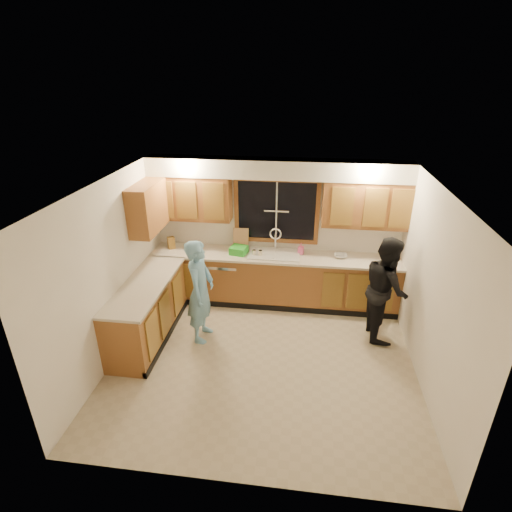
{
  "coord_description": "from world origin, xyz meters",
  "views": [
    {
      "loc": [
        0.5,
        -4.51,
        3.74
      ],
      "look_at": [
        -0.18,
        0.65,
        1.32
      ],
      "focal_mm": 28.0,
      "sensor_mm": 36.0,
      "label": 1
    }
  ],
  "objects": [
    {
      "name": "countertop_back",
      "position": [
        0.0,
        1.58,
        0.9
      ],
      "size": [
        4.2,
        0.63,
        0.04
      ],
      "primitive_type": "cube",
      "color": "beige",
      "rests_on": "base_cabinets_back"
    },
    {
      "name": "upper_cabinets_right",
      "position": [
        1.43,
        1.73,
        1.83
      ],
      "size": [
        1.35,
        0.33,
        0.75
      ],
      "primitive_type": "cube",
      "color": "#965B2B",
      "rests_on": "wall_back"
    },
    {
      "name": "wall_back",
      "position": [
        0.0,
        1.9,
        1.25
      ],
      "size": [
        4.2,
        0.0,
        4.2
      ],
      "primitive_type": "plane",
      "rotation": [
        1.57,
        0.0,
        0.0
      ],
      "color": "white",
      "rests_on": "ground"
    },
    {
      "name": "upper_cabinets_return",
      "position": [
        -1.94,
        1.12,
        1.83
      ],
      "size": [
        0.33,
        0.9,
        0.75
      ],
      "primitive_type": "cube",
      "color": "#965B2B",
      "rests_on": "wall_left"
    },
    {
      "name": "can_left",
      "position": [
        -0.33,
        1.51,
        0.97
      ],
      "size": [
        0.06,
        0.06,
        0.11
      ],
      "primitive_type": "cylinder",
      "rotation": [
        0.0,
        0.0,
        -0.07
      ],
      "color": "beige",
      "rests_on": "countertop_back"
    },
    {
      "name": "countertop_left",
      "position": [
        -1.79,
        0.35,
        0.9
      ],
      "size": [
        0.63,
        1.9,
        0.04
      ],
      "primitive_type": "cube",
      "color": "beige",
      "rests_on": "base_cabinets_left"
    },
    {
      "name": "window_frame",
      "position": [
        0.0,
        1.89,
        1.6
      ],
      "size": [
        1.44,
        0.03,
        1.14
      ],
      "color": "black",
      "rests_on": "wall_back"
    },
    {
      "name": "woman",
      "position": [
        1.73,
        0.87,
        0.81
      ],
      "size": [
        0.68,
        0.84,
        1.62
      ],
      "primitive_type": "imported",
      "rotation": [
        0.0,
        0.0,
        1.66
      ],
      "color": "black",
      "rests_on": "floor"
    },
    {
      "name": "base_cabinets_back",
      "position": [
        0.0,
        1.6,
        0.44
      ],
      "size": [
        4.2,
        0.6,
        0.88
      ],
      "primitive_type": "cube",
      "color": "#965B2B",
      "rests_on": "ground"
    },
    {
      "name": "soap_bottle",
      "position": [
        0.44,
        1.69,
        1.02
      ],
      "size": [
        0.11,
        0.11,
        0.19
      ],
      "primitive_type": "imported",
      "rotation": [
        0.0,
        0.0,
        -0.26
      ],
      "color": "#F55D99",
      "rests_on": "countertop_back"
    },
    {
      "name": "man",
      "position": [
        -0.98,
        0.43,
        0.8
      ],
      "size": [
        0.41,
        0.61,
        1.61
      ],
      "primitive_type": "imported",
      "rotation": [
        0.0,
        0.0,
        1.52
      ],
      "color": "#74B3DC",
      "rests_on": "floor"
    },
    {
      "name": "upper_cabinets_left",
      "position": [
        -1.43,
        1.73,
        1.83
      ],
      "size": [
        1.35,
        0.33,
        0.75
      ],
      "primitive_type": "cube",
      "color": "#965B2B",
      "rests_on": "wall_back"
    },
    {
      "name": "cutting_board",
      "position": [
        -0.61,
        1.82,
        1.1
      ],
      "size": [
        0.27,
        0.1,
        0.35
      ],
      "primitive_type": "cube",
      "rotation": [
        -0.21,
        0.0,
        0.03
      ],
      "color": "tan",
      "rests_on": "countertop_back"
    },
    {
      "name": "ceiling",
      "position": [
        0.0,
        0.0,
        2.5
      ],
      "size": [
        4.2,
        4.2,
        0.0
      ],
      "primitive_type": "plane",
      "rotation": [
        3.14,
        0.0,
        0.0
      ],
      "color": "silver"
    },
    {
      "name": "wall_right",
      "position": [
        2.1,
        0.0,
        1.25
      ],
      "size": [
        0.0,
        3.8,
        3.8
      ],
      "primitive_type": "plane",
      "rotation": [
        1.57,
        0.0,
        -1.57
      ],
      "color": "white",
      "rests_on": "ground"
    },
    {
      "name": "soffit",
      "position": [
        0.0,
        1.72,
        2.35
      ],
      "size": [
        4.2,
        0.35,
        0.3
      ],
      "primitive_type": "cube",
      "color": "silver",
      "rests_on": "wall_back"
    },
    {
      "name": "wall_left",
      "position": [
        -2.1,
        0.0,
        1.25
      ],
      "size": [
        0.0,
        3.8,
        3.8
      ],
      "primitive_type": "plane",
      "rotation": [
        1.57,
        0.0,
        1.57
      ],
      "color": "white",
      "rests_on": "ground"
    },
    {
      "name": "sink",
      "position": [
        0.0,
        1.6,
        0.86
      ],
      "size": [
        0.86,
        0.52,
        0.57
      ],
      "color": "silver",
      "rests_on": "countertop_back"
    },
    {
      "name": "base_cabinets_left",
      "position": [
        -1.8,
        0.35,
        0.44
      ],
      "size": [
        0.6,
        1.9,
        0.88
      ],
      "primitive_type": "cube",
      "color": "#965B2B",
      "rests_on": "ground"
    },
    {
      "name": "stove",
      "position": [
        -1.8,
        -0.22,
        0.45
      ],
      "size": [
        0.58,
        0.75,
        0.9
      ],
      "primitive_type": "cube",
      "color": "white",
      "rests_on": "floor"
    },
    {
      "name": "can_right",
      "position": [
        -0.22,
        1.5,
        0.98
      ],
      "size": [
        0.06,
        0.06,
        0.11
      ],
      "primitive_type": "cylinder",
      "rotation": [
        0.0,
        0.0,
        0.02
      ],
      "color": "beige",
      "rests_on": "countertop_back"
    },
    {
      "name": "dishwasher",
      "position": [
        -0.85,
        1.59,
        0.41
      ],
      "size": [
        0.6,
        0.56,
        0.82
      ],
      "primitive_type": "cube",
      "color": "white",
      "rests_on": "floor"
    },
    {
      "name": "bowl",
      "position": [
        1.1,
        1.64,
        0.95
      ],
      "size": [
        0.23,
        0.23,
        0.05
      ],
      "primitive_type": "imported",
      "rotation": [
        0.0,
        0.0,
        -0.05
      ],
      "color": "silver",
      "rests_on": "countertop_back"
    },
    {
      "name": "floor",
      "position": [
        0.0,
        0.0,
        0.0
      ],
      "size": [
        4.2,
        4.2,
        0.0
      ],
      "primitive_type": "plane",
      "color": "#BAAA8F",
      "rests_on": "ground"
    },
    {
      "name": "knife_block",
      "position": [
        -1.8,
        1.63,
        1.02
      ],
      "size": [
        0.15,
        0.14,
        0.21
      ],
      "primitive_type": "cube",
      "rotation": [
        0.0,
        0.0,
        0.61
      ],
      "color": "olive",
      "rests_on": "countertop_back"
    },
    {
      "name": "dish_crate",
      "position": [
        -0.6,
        1.57,
        0.98
      ],
      "size": [
        0.31,
        0.3,
        0.12
      ],
      "primitive_type": "cube",
      "rotation": [
        0.0,
        0.0,
        -0.21
      ],
      "color": "green",
      "rests_on": "countertop_back"
    }
  ]
}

